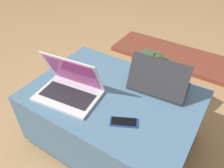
{
  "coord_description": "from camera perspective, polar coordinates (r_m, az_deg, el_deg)",
  "views": [
    {
      "loc": [
        0.53,
        -0.84,
        1.33
      ],
      "look_at": [
        -0.0,
        -0.0,
        0.52
      ],
      "focal_mm": 35.0,
      "sensor_mm": 36.0,
      "label": 1
    }
  ],
  "objects": [
    {
      "name": "laptop_far",
      "position": [
        1.37,
        12.01,
        0.27
      ],
      "size": [
        0.37,
        0.26,
        0.23
      ],
      "rotation": [
        0.0,
        0.0,
        3.23
      ],
      "color": "#333338",
      "rests_on": "ottoman"
    },
    {
      "name": "ground_plane",
      "position": [
        1.66,
        0.19,
        -14.06
      ],
      "size": [
        14.0,
        14.0,
        0.0
      ],
      "primitive_type": "plane",
      "color": "tan"
    },
    {
      "name": "backpack",
      "position": [
        1.8,
        11.1,
        0.11
      ],
      "size": [
        0.36,
        0.28,
        0.51
      ],
      "rotation": [
        0.0,
        0.0,
        2.87
      ],
      "color": "#385133",
      "rests_on": "ground_plane"
    },
    {
      "name": "fireplace_hearth",
      "position": [
        2.57,
        16.21,
        7.03
      ],
      "size": [
        1.4,
        0.5,
        0.04
      ],
      "color": "brown",
      "rests_on": "ground_plane"
    },
    {
      "name": "laptop_near",
      "position": [
        1.32,
        -10.98,
        -0.85
      ],
      "size": [
        0.39,
        0.3,
        0.25
      ],
      "rotation": [
        0.0,
        0.0,
        0.12
      ],
      "color": "silver",
      "rests_on": "ottoman"
    },
    {
      "name": "ottoman",
      "position": [
        1.49,
        0.21,
        -8.93
      ],
      "size": [
        1.03,
        0.73,
        0.44
      ],
      "color": "#2A3D4E",
      "rests_on": "ground_plane"
    },
    {
      "name": "cell_phone",
      "position": [
        1.17,
        3.07,
        -9.89
      ],
      "size": [
        0.16,
        0.12,
        0.01
      ],
      "rotation": [
        0.0,
        0.0,
        2.04
      ],
      "color": "#1E4C9E",
      "rests_on": "ottoman"
    }
  ]
}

